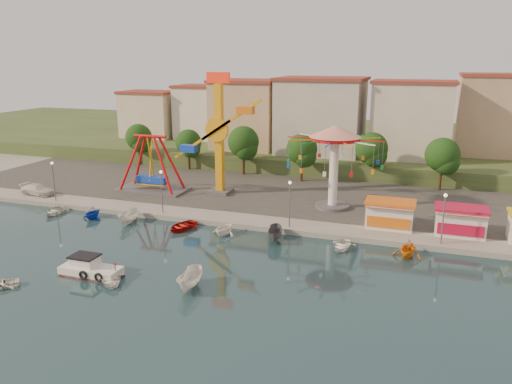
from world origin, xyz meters
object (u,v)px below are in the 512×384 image
at_px(kamikaze_tower, 222,138).
at_px(cabin_motorboat, 90,270).
at_px(wave_swinger, 335,148).
at_px(skiff, 190,280).
at_px(van, 38,190).
at_px(rowboat_a, 111,279).
at_px(pirate_ship_ride, 151,165).

distance_m(kamikaze_tower, cabin_motorboat, 28.64).
bearing_deg(wave_swinger, kamikaze_tower, 174.61).
distance_m(kamikaze_tower, skiff, 29.29).
height_order(wave_swinger, van, wave_swinger).
height_order(kamikaze_tower, skiff, kamikaze_tower).
bearing_deg(kamikaze_tower, wave_swinger, -5.39).
xyz_separation_m(kamikaze_tower, wave_swinger, (15.64, -1.48, -0.18)).
distance_m(cabin_motorboat, van, 29.38).
height_order(wave_swinger, rowboat_a, wave_swinger).
distance_m(cabin_motorboat, skiff, 9.79).
distance_m(pirate_ship_ride, cabin_motorboat, 27.61).
relative_size(kamikaze_tower, rowboat_a, 4.67).
height_order(wave_swinger, cabin_motorboat, wave_swinger).
distance_m(wave_swinger, van, 40.82).
relative_size(cabin_motorboat, rowboat_a, 1.59).
height_order(skiff, van, van).
height_order(wave_swinger, skiff, wave_swinger).
bearing_deg(pirate_ship_ride, van, -152.68).
xyz_separation_m(wave_swinger, skiff, (-7.21, -25.54, -7.39)).
height_order(pirate_ship_ride, cabin_motorboat, pirate_ship_ride).
bearing_deg(cabin_motorboat, skiff, 2.24).
bearing_deg(kamikaze_tower, van, -159.91).
bearing_deg(pirate_ship_ride, kamikaze_tower, 9.12).
relative_size(pirate_ship_ride, kamikaze_tower, 0.61).
relative_size(cabin_motorboat, van, 1.10).
relative_size(pirate_ship_ride, skiff, 2.40).
bearing_deg(pirate_ship_ride, rowboat_a, -66.56).
relative_size(wave_swinger, van, 2.28).
distance_m(pirate_ship_ride, rowboat_a, 29.38).
height_order(rowboat_a, van, van).
distance_m(wave_swinger, skiff, 27.54).
height_order(kamikaze_tower, cabin_motorboat, kamikaze_tower).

